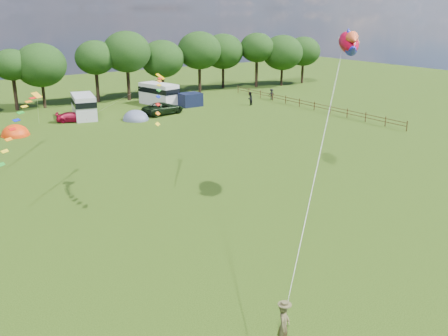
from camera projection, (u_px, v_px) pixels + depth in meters
ground_plane at (311, 281)px, 25.68m from camera, size 180.00×180.00×0.00m
tree_line at (67, 61)px, 69.91m from camera, size 102.98×10.98×10.27m
fence at (307, 103)px, 69.76m from camera, size 0.12×33.12×1.20m
car_c at (73, 117)px, 61.57m from camera, size 4.29×3.05×1.19m
car_d at (163, 108)px, 65.93m from camera, size 6.19×3.64×1.59m
campervan_c at (84, 106)px, 63.48m from camera, size 3.85×6.46×2.96m
campervan_d at (159, 93)px, 72.37m from camera, size 3.97×6.65×3.05m
tent_orange at (16, 135)px, 55.08m from camera, size 3.08×3.38×2.41m
tent_greyblue at (136, 120)px, 62.81m from camera, size 3.29×3.60×2.44m
awning_navy at (190, 100)px, 71.35m from camera, size 3.02×2.46×1.88m
kite_flyer at (284, 325)px, 20.48m from camera, size 0.85×0.77×1.94m
fish_kite at (349, 43)px, 35.39m from camera, size 3.16×3.79×2.11m
streamer_kite_b at (22, 116)px, 33.92m from camera, size 4.33×4.68×3.81m
streamer_kite_c at (159, 91)px, 35.79m from camera, size 3.25×5.08×2.84m
walker_a at (250, 99)px, 72.01m from camera, size 1.08×0.90×1.91m
walker_b at (271, 94)px, 76.66m from camera, size 1.11×0.59×1.66m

